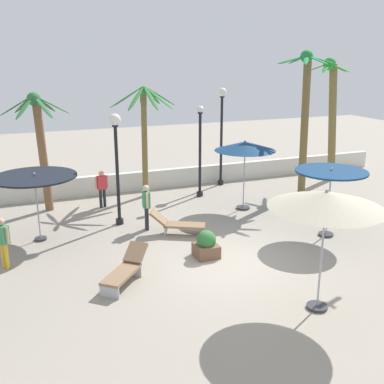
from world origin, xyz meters
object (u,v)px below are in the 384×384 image
(lamp_post_2, at_px, (222,123))
(guest_2, at_px, (3,239))
(palm_tree_1, at_px, (40,138))
(guest_3, at_px, (102,186))
(patio_umbrella_1, at_px, (326,200))
(palm_tree_0, at_px, (305,108))
(guest_0, at_px, (146,203))
(patio_umbrella_5, at_px, (245,147))
(lamp_post_3, at_px, (200,149))
(lounge_chair_0, at_px, (178,224))
(lamp_post_1, at_px, (116,152))
(lounge_chair_2, at_px, (125,269))
(palm_tree_2, at_px, (144,124))
(patio_umbrella_0, at_px, (331,176))
(patio_umbrella_3, at_px, (35,179))
(palm_tree_3, at_px, (332,109))
(planter, at_px, (206,245))

(lamp_post_2, bearing_deg, guest_2, -148.38)
(palm_tree_1, distance_m, guest_3, 2.99)
(patio_umbrella_1, distance_m, palm_tree_0, 10.20)
(lamp_post_2, bearing_deg, guest_0, -138.06)
(patio_umbrella_5, distance_m, guest_3, 5.94)
(patio_umbrella_1, distance_m, guest_3, 10.49)
(guest_2, height_order, guest_3, guest_2)
(lamp_post_3, xyz_separation_m, lounge_chair_0, (-2.46, -3.93, -1.71))
(guest_0, bearing_deg, lamp_post_1, 130.48)
(patio_umbrella_5, xyz_separation_m, lounge_chair_2, (-5.93, -4.43, -2.15))
(palm_tree_2, relative_size, guest_3, 3.11)
(lamp_post_1, xyz_separation_m, lamp_post_3, (4.09, 2.17, -0.59))
(patio_umbrella_1, xyz_separation_m, lounge_chair_0, (-1.52, 5.82, -2.37))
(lamp_post_1, distance_m, guest_0, 2.08)
(patio_umbrella_0, bearing_deg, lamp_post_2, 94.68)
(lamp_post_1, xyz_separation_m, guest_2, (-3.91, -2.39, -1.77))
(patio_umbrella_5, bearing_deg, patio_umbrella_3, -176.88)
(patio_umbrella_1, xyz_separation_m, palm_tree_0, (5.36, 8.61, 1.04))
(guest_0, relative_size, guest_3, 1.07)
(palm_tree_2, height_order, guest_3, palm_tree_2)
(palm_tree_3, bearing_deg, patio_umbrella_3, -168.01)
(palm_tree_3, bearing_deg, lamp_post_3, -178.05)
(planter, bearing_deg, lamp_post_2, 61.94)
(palm_tree_3, xyz_separation_m, lounge_chair_0, (-9.38, -4.17, -3.13))
(patio_umbrella_1, bearing_deg, palm_tree_2, 96.67)
(patio_umbrella_1, xyz_separation_m, planter, (-1.33, 3.77, -2.38))
(palm_tree_1, relative_size, lamp_post_2, 1.02)
(patio_umbrella_0, bearing_deg, planter, -179.02)
(patio_umbrella_1, relative_size, palm_tree_1, 0.65)
(patio_umbrella_3, relative_size, guest_0, 1.64)
(lounge_chair_0, xyz_separation_m, guest_0, (-0.85, 0.85, 0.60))
(lamp_post_1, distance_m, guest_2, 4.91)
(patio_umbrella_3, bearing_deg, lounge_chair_0, -15.45)
(palm_tree_1, bearing_deg, patio_umbrella_5, -20.26)
(lamp_post_3, xyz_separation_m, guest_3, (-4.28, 0.01, -1.18))
(lamp_post_2, relative_size, guest_2, 2.98)
(guest_0, relative_size, guest_2, 1.07)
(guest_0, bearing_deg, lamp_post_2, 41.94)
(lounge_chair_2, bearing_deg, palm_tree_2, 69.86)
(lounge_chair_0, distance_m, planter, 2.06)
(lamp_post_1, xyz_separation_m, guest_3, (-0.19, 2.18, -1.77))
(patio_umbrella_0, bearing_deg, patio_umbrella_1, -129.69)
(patio_umbrella_5, height_order, lamp_post_3, lamp_post_3)
(guest_2, distance_m, planter, 5.93)
(patio_umbrella_0, height_order, lamp_post_1, lamp_post_1)
(lamp_post_3, distance_m, guest_2, 9.29)
(guest_2, bearing_deg, palm_tree_1, 72.97)
(patio_umbrella_1, bearing_deg, planter, 109.48)
(patio_umbrella_5, height_order, palm_tree_1, palm_tree_1)
(lamp_post_2, bearing_deg, palm_tree_1, -173.52)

